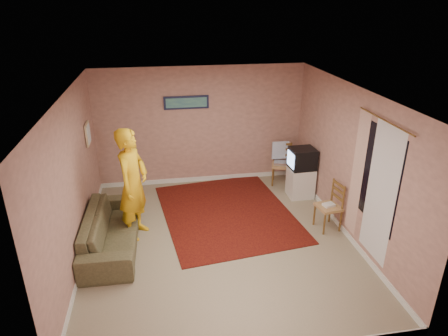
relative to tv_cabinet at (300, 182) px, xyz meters
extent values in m
plane|color=gray|center=(-1.95, -1.40, -0.32)|extent=(5.00, 5.00, 0.00)
cube|color=tan|center=(-1.95, 1.10, 0.98)|extent=(4.50, 0.02, 2.60)
cube|color=tan|center=(-1.95, -3.90, 0.98)|extent=(4.50, 0.02, 2.60)
cube|color=tan|center=(-4.20, -1.40, 0.98)|extent=(0.02, 5.00, 2.60)
cube|color=tan|center=(0.30, -1.40, 0.98)|extent=(0.02, 5.00, 2.60)
cube|color=silver|center=(-1.95, -1.40, 2.28)|extent=(4.50, 5.00, 0.02)
cube|color=silver|center=(-1.95, 1.09, -0.27)|extent=(4.50, 0.02, 0.10)
cube|color=silver|center=(-4.19, -1.40, -0.27)|extent=(0.02, 5.00, 0.10)
cube|color=silver|center=(0.29, -1.40, -0.27)|extent=(0.02, 5.00, 0.10)
cube|color=black|center=(0.29, -2.30, 1.13)|extent=(0.01, 1.10, 1.50)
cube|color=silver|center=(0.28, -2.45, 0.93)|extent=(0.01, 0.75, 2.10)
cube|color=beige|center=(0.27, -1.75, 0.93)|extent=(0.01, 0.35, 2.10)
cylinder|color=brown|center=(0.25, -2.30, 2.00)|extent=(0.02, 1.40, 0.02)
cube|color=#131735|center=(-2.25, 1.07, 1.53)|extent=(0.95, 0.03, 0.28)
cube|color=#2A5275|center=(-2.25, 1.05, 1.53)|extent=(0.86, 0.01, 0.20)
cube|color=beige|center=(-4.17, 0.20, 1.23)|extent=(0.03, 0.38, 0.42)
cube|color=silver|center=(-4.15, 0.20, 1.23)|extent=(0.01, 0.30, 0.34)
cube|color=black|center=(-1.65, -0.47, -0.31)|extent=(2.74, 3.25, 0.02)
cube|color=silver|center=(0.00, 0.00, 0.00)|extent=(0.50, 0.45, 0.64)
cube|color=black|center=(0.00, 0.00, 0.53)|extent=(0.51, 0.47, 0.43)
cube|color=#8CB2F2|center=(-0.25, -0.01, 0.53)|extent=(0.03, 0.36, 0.30)
cube|color=tan|center=(-0.21, 0.65, 0.13)|extent=(0.53, 0.52, 0.05)
cube|color=brown|center=(-0.21, 0.65, 0.37)|extent=(0.41, 0.18, 0.48)
cube|color=#B5B5BA|center=(-0.21, 0.65, 0.19)|extent=(0.41, 0.35, 0.06)
cube|color=#92B4EF|center=(-0.21, 0.80, 0.43)|extent=(0.38, 0.05, 0.40)
cube|color=tan|center=(0.05, -1.31, 0.11)|extent=(0.44, 0.46, 0.05)
cube|color=brown|center=(0.05, -1.31, 0.35)|extent=(0.10, 0.41, 0.46)
cube|color=white|center=(0.05, -1.31, 0.16)|extent=(0.23, 0.19, 0.04)
imported|color=brown|center=(-3.75, -1.23, -0.01)|extent=(0.88, 2.14, 0.62)
imported|color=yellow|center=(-3.35, -0.94, 0.67)|extent=(0.73, 0.85, 1.97)
camera|label=1|loc=(-2.85, -7.19, 3.59)|focal=32.00mm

